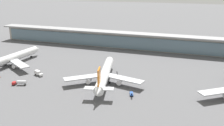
# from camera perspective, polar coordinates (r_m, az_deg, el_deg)

# --- Properties ---
(ground_plane) EXTENTS (1200.00, 1200.00, 0.00)m
(ground_plane) POSITION_cam_1_polar(r_m,az_deg,el_deg) (158.08, -1.98, -4.51)
(ground_plane) COLOR #515154
(airliner_left_stand) EXTENTS (48.90, 63.90, 17.01)m
(airliner_left_stand) POSITION_cam_1_polar(r_m,az_deg,el_deg) (202.84, -21.91, 0.90)
(airliner_left_stand) COLOR white
(airliner_left_stand) RESTS_ON ground
(airliner_centre_stand) EXTENTS (47.90, 63.26, 17.01)m
(airliner_centre_stand) POSITION_cam_1_polar(r_m,az_deg,el_deg) (157.11, -1.65, -2.55)
(airliner_centre_stand) COLOR white
(airliner_centre_stand) RESTS_ON ground
(service_truck_near_nose_white) EXTENTS (7.56, 5.30, 3.10)m
(service_truck_near_nose_white) POSITION_cam_1_polar(r_m,az_deg,el_deg) (176.92, -16.14, -2.15)
(service_truck_near_nose_white) COLOR silver
(service_truck_near_nose_white) RESTS_ON ground
(service_truck_under_wing_grey) EXTENTS (4.34, 6.66, 2.70)m
(service_truck_under_wing_grey) POSITION_cam_1_polar(r_m,az_deg,el_deg) (166.84, 1.31, -2.96)
(service_truck_under_wing_grey) COLOR gray
(service_truck_under_wing_grey) RESTS_ON ground
(service_truck_mid_apron_blue) EXTENTS (3.34, 6.89, 2.70)m
(service_truck_mid_apron_blue) POSITION_cam_1_polar(r_m,az_deg,el_deg) (142.25, 4.37, -6.86)
(service_truck_mid_apron_blue) COLOR #234C9E
(service_truck_mid_apron_blue) RESTS_ON ground
(service_truck_by_tail_red) EXTENTS (8.88, 4.77, 2.95)m
(service_truck_by_tail_red) POSITION_cam_1_polar(r_m,az_deg,el_deg) (164.38, -19.86, -4.08)
(service_truck_by_tail_red) COLOR #B21E1E
(service_truck_by_tail_red) RESTS_ON ground
(terminal_building) EXTENTS (280.58, 12.80, 15.20)m
(terminal_building) POSITION_cam_1_polar(r_m,az_deg,el_deg) (234.79, 5.44, 4.98)
(terminal_building) COLOR #9E998E
(terminal_building) RESTS_ON ground
(safety_cone_alpha) EXTENTS (0.62, 0.62, 0.70)m
(safety_cone_alpha) POSITION_cam_1_polar(r_m,az_deg,el_deg) (182.16, -23.67, -2.87)
(safety_cone_alpha) COLOR orange
(safety_cone_alpha) RESTS_ON ground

